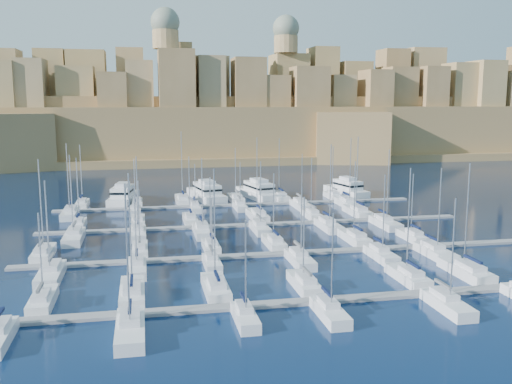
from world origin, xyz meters
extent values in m
plane|color=black|center=(0.00, 0.00, 0.00)|extent=(600.00, 600.00, 0.00)
cube|color=slate|center=(0.00, -34.00, 0.20)|extent=(84.00, 2.00, 0.40)
cube|color=slate|center=(0.00, -12.00, 0.20)|extent=(84.00, 2.00, 0.40)
cube|color=slate|center=(0.00, 10.00, 0.20)|extent=(84.00, 2.00, 0.40)
cube|color=slate|center=(0.00, 32.00, 0.20)|extent=(84.00, 2.00, 0.40)
cube|color=silver|center=(-34.22, -28.65, 0.52)|extent=(2.61, 8.70, 1.64)
cube|color=silver|center=(-34.22, -29.52, 1.69)|extent=(1.83, 3.92, 0.70)
cylinder|color=#9EA0A8|center=(-34.22, -28.21, 6.34)|extent=(0.18, 0.18, 10.01)
cube|color=#595B60|center=(-34.22, -29.95, 2.74)|extent=(0.35, 3.48, 0.35)
cube|color=silver|center=(-23.67, -27.93, 0.55)|extent=(3.04, 10.13, 1.71)
cube|color=silver|center=(-23.67, -28.95, 1.76)|extent=(2.13, 4.56, 0.70)
cylinder|color=#9EA0A8|center=(-23.67, -27.43, 8.56)|extent=(0.18, 0.18, 14.30)
cube|color=black|center=(-23.67, -29.45, 2.81)|extent=(0.35, 4.05, 0.35)
cube|color=silver|center=(-13.20, -28.15, 0.54)|extent=(2.91, 9.71, 1.69)
cube|color=silver|center=(-13.20, -29.12, 1.74)|extent=(2.04, 4.37, 0.70)
cylinder|color=#9EA0A8|center=(-13.20, -27.66, 8.72)|extent=(0.18, 0.18, 14.66)
cube|color=black|center=(-13.20, -29.60, 2.79)|extent=(0.35, 3.88, 0.35)
cube|color=silver|center=(-1.57, -28.59, 0.52)|extent=(2.65, 8.83, 1.64)
cube|color=silver|center=(-1.57, -29.47, 1.69)|extent=(1.85, 3.97, 0.70)
cylinder|color=#9EA0A8|center=(-1.57, -28.14, 6.74)|extent=(0.18, 0.18, 10.80)
cube|color=#595B60|center=(-1.57, -29.91, 2.74)|extent=(0.35, 3.53, 0.35)
cube|color=silver|center=(13.24, -28.34, 0.53)|extent=(2.79, 9.31, 1.67)
cube|color=silver|center=(13.24, -29.27, 1.72)|extent=(1.96, 4.19, 0.70)
cylinder|color=#9EA0A8|center=(13.24, -27.88, 8.46)|extent=(0.18, 0.18, 14.18)
cube|color=black|center=(13.24, -29.74, 2.77)|extent=(0.35, 3.73, 0.35)
cube|color=silver|center=(22.36, -27.71, 0.56)|extent=(3.17, 10.58, 1.73)
cube|color=silver|center=(22.36, -28.77, 1.78)|extent=(2.22, 4.76, 0.70)
cylinder|color=#9EA0A8|center=(22.36, -27.18, 8.67)|extent=(0.18, 0.18, 14.48)
cube|color=black|center=(22.36, -29.30, 2.83)|extent=(0.35, 4.23, 0.35)
cube|color=silver|center=(-23.70, -39.98, 0.55)|extent=(2.99, 9.97, 1.70)
cube|color=silver|center=(-23.70, -38.99, 1.75)|extent=(2.09, 4.48, 0.70)
cylinder|color=#9EA0A8|center=(-23.70, -40.48, 8.86)|extent=(0.18, 0.18, 14.92)
cube|color=black|center=(-23.70, -38.49, 2.80)|extent=(0.35, 3.99, 0.35)
cube|color=silver|center=(-11.24, -38.73, 0.49)|extent=(2.24, 7.46, 1.57)
cube|color=silver|center=(-11.24, -37.98, 1.62)|extent=(1.57, 3.36, 0.70)
cylinder|color=#9EA0A8|center=(-11.24, -39.10, 6.53)|extent=(0.18, 0.18, 10.51)
cube|color=black|center=(-11.24, -37.61, 2.67)|extent=(0.35, 2.98, 0.35)
cube|color=silver|center=(-1.53, -39.12, 0.51)|extent=(2.47, 8.24, 1.61)
cube|color=silver|center=(-1.53, -38.30, 1.66)|extent=(1.73, 3.71, 0.70)
cylinder|color=#9EA0A8|center=(-1.53, -39.53, 6.79)|extent=(0.18, 0.18, 10.96)
cube|color=black|center=(-1.53, -37.88, 2.71)|extent=(0.35, 3.30, 0.35)
cube|color=silver|center=(12.92, -39.43, 0.52)|extent=(2.66, 8.85, 1.64)
cube|color=silver|center=(12.92, -38.54, 1.69)|extent=(1.86, 3.98, 0.70)
cylinder|color=#9EA0A8|center=(12.92, -39.87, 7.41)|extent=(0.18, 0.18, 12.14)
cube|color=#595B60|center=(12.92, -38.10, 2.74)|extent=(0.35, 3.54, 0.35)
cube|color=silver|center=(-37.69, -6.39, 0.53)|extent=(2.77, 9.22, 1.66)
cube|color=silver|center=(-37.69, -7.31, 1.71)|extent=(1.94, 4.15, 0.70)
cylinder|color=#9EA0A8|center=(-37.69, -5.93, 8.44)|extent=(0.18, 0.18, 14.16)
cube|color=#595B60|center=(-37.69, -7.77, 2.76)|extent=(0.35, 3.69, 0.35)
cube|color=silver|center=(-22.78, -6.93, 0.50)|extent=(2.44, 8.14, 1.61)
cube|color=silver|center=(-22.78, -7.75, 1.66)|extent=(1.71, 3.66, 0.70)
cylinder|color=#9EA0A8|center=(-22.78, -6.53, 6.59)|extent=(0.18, 0.18, 10.58)
cube|color=#595B60|center=(-22.78, -8.15, 2.71)|extent=(0.35, 3.25, 0.35)
cube|color=silver|center=(-11.29, -6.97, 0.50)|extent=(2.42, 8.07, 1.60)
cube|color=silver|center=(-11.29, -7.77, 1.65)|extent=(1.69, 3.63, 0.70)
cylinder|color=#9EA0A8|center=(-11.29, -6.56, 6.73)|extent=(0.18, 0.18, 10.85)
cube|color=black|center=(-11.29, -8.18, 2.70)|extent=(0.35, 3.23, 0.35)
cube|color=silver|center=(-0.54, -6.62, 0.52)|extent=(2.63, 8.75, 1.64)
cube|color=silver|center=(-0.54, -7.50, 1.69)|extent=(1.84, 3.94, 0.70)
cylinder|color=#9EA0A8|center=(-0.54, -6.19, 6.91)|extent=(0.18, 0.18, 11.14)
cube|color=black|center=(-0.54, -7.94, 2.74)|extent=(0.35, 3.50, 0.35)
cube|color=silver|center=(14.02, -6.16, 0.54)|extent=(2.90, 9.68, 1.68)
cube|color=silver|center=(14.02, -7.13, 1.73)|extent=(2.03, 4.36, 0.70)
cylinder|color=#9EA0A8|center=(14.02, -5.68, 7.74)|extent=(0.18, 0.18, 12.71)
cube|color=black|center=(14.02, -7.61, 2.78)|extent=(0.35, 3.87, 0.35)
cube|color=silver|center=(24.48, -6.89, 0.51)|extent=(2.47, 8.23, 1.61)
cube|color=silver|center=(24.48, -7.71, 1.66)|extent=(1.73, 3.70, 0.70)
cylinder|color=#9EA0A8|center=(24.48, -6.47, 6.54)|extent=(0.18, 0.18, 10.46)
cube|color=black|center=(24.48, -8.12, 2.71)|extent=(0.35, 3.29, 0.35)
cube|color=silver|center=(-34.86, -18.10, 0.55)|extent=(3.06, 10.19, 1.71)
cube|color=silver|center=(-34.86, -17.08, 1.76)|extent=(2.14, 4.59, 0.70)
cylinder|color=#9EA0A8|center=(-34.86, -18.60, 7.66)|extent=(0.18, 0.18, 12.50)
cube|color=#595B60|center=(-34.86, -16.57, 2.81)|extent=(0.35, 4.08, 0.35)
cube|color=silver|center=(-23.17, -17.36, 0.52)|extent=(2.61, 8.71, 1.64)
cube|color=silver|center=(-23.17, -16.49, 1.69)|extent=(1.83, 3.92, 0.70)
cylinder|color=#9EA0A8|center=(-23.17, -17.79, 6.97)|extent=(0.18, 0.18, 11.28)
cube|color=black|center=(-23.17, -16.05, 2.74)|extent=(0.35, 3.49, 0.35)
cube|color=silver|center=(-12.31, -16.79, 0.49)|extent=(2.28, 7.59, 1.58)
cube|color=silver|center=(-12.31, -16.03, 1.63)|extent=(1.59, 3.41, 0.70)
cylinder|color=#9EA0A8|center=(-12.31, -17.17, 5.92)|extent=(0.18, 0.18, 9.28)
cube|color=#595B60|center=(-12.31, -15.66, 2.68)|extent=(0.35, 3.03, 0.35)
cube|color=silver|center=(0.98, -17.57, 0.53)|extent=(2.74, 9.14, 1.66)
cube|color=silver|center=(0.98, -16.66, 1.71)|extent=(1.92, 4.11, 0.70)
cylinder|color=#9EA0A8|center=(0.98, -18.03, 6.66)|extent=(0.18, 0.18, 10.60)
cube|color=#595B60|center=(0.98, -16.20, 2.76)|extent=(0.35, 3.66, 0.35)
cube|color=silver|center=(14.14, -17.35, 0.52)|extent=(2.61, 8.70, 1.63)
cube|color=silver|center=(14.14, -16.48, 1.68)|extent=(1.83, 3.91, 0.70)
cylinder|color=#9EA0A8|center=(14.14, -17.78, 7.34)|extent=(0.18, 0.18, 12.02)
cube|color=black|center=(14.14, -16.04, 2.73)|extent=(0.35, 3.48, 0.35)
cube|color=silver|center=(23.09, -17.89, 0.54)|extent=(2.93, 9.77, 1.69)
cube|color=silver|center=(23.09, -16.91, 1.74)|extent=(2.05, 4.40, 0.70)
cylinder|color=#9EA0A8|center=(23.09, -18.38, 7.79)|extent=(0.18, 0.18, 12.81)
cube|color=black|center=(23.09, -16.42, 2.79)|extent=(0.35, 3.91, 0.35)
cube|color=silver|center=(-34.44, 14.87, 0.49)|extent=(2.32, 7.75, 1.59)
cube|color=silver|center=(-34.44, 14.10, 1.64)|extent=(1.63, 3.49, 0.70)
cylinder|color=#9EA0A8|center=(-34.44, 15.26, 7.44)|extent=(0.18, 0.18, 12.31)
cube|color=black|center=(-34.44, 13.71, 2.69)|extent=(0.35, 3.10, 0.35)
cube|color=silver|center=(-23.19, 15.39, 0.52)|extent=(2.63, 8.78, 1.64)
cube|color=silver|center=(-23.19, 14.51, 1.69)|extent=(1.84, 3.95, 0.70)
cylinder|color=#9EA0A8|center=(-23.19, 15.83, 7.48)|extent=(0.18, 0.18, 12.27)
cube|color=#595B60|center=(-23.19, 14.07, 2.74)|extent=(0.35, 3.51, 0.35)
cube|color=silver|center=(-12.89, 15.30, 0.52)|extent=(2.58, 8.61, 1.63)
cube|color=silver|center=(-12.89, 14.44, 1.68)|extent=(1.81, 3.87, 0.70)
cylinder|color=#9EA0A8|center=(-12.89, 15.73, 7.38)|extent=(0.18, 0.18, 12.10)
cube|color=black|center=(-12.89, 14.01, 2.73)|extent=(0.35, 3.44, 0.35)
cube|color=silver|center=(1.22, 16.30, 0.56)|extent=(3.18, 10.59, 1.73)
cube|color=silver|center=(1.22, 15.24, 1.78)|extent=(2.22, 4.77, 0.70)
cylinder|color=#9EA0A8|center=(1.22, 16.83, 9.19)|extent=(0.18, 0.18, 15.51)
cube|color=black|center=(1.22, 14.71, 2.83)|extent=(0.35, 4.24, 0.35)
cube|color=silver|center=(12.60, 15.14, 0.51)|extent=(2.48, 8.28, 1.61)
cube|color=silver|center=(12.60, 14.31, 1.66)|extent=(1.74, 3.73, 0.70)
cylinder|color=#9EA0A8|center=(12.60, 15.55, 6.98)|extent=(0.18, 0.18, 11.33)
cube|color=#595B60|center=(12.60, 13.90, 2.71)|extent=(0.35, 3.31, 0.35)
cube|color=silver|center=(23.19, 16.26, 0.56)|extent=(3.16, 10.52, 1.73)
cube|color=silver|center=(23.19, 15.21, 1.78)|extent=(2.21, 4.74, 0.70)
cylinder|color=#9EA0A8|center=(23.19, 16.79, 9.14)|extent=(0.18, 0.18, 15.44)
cube|color=black|center=(23.19, 14.68, 2.83)|extent=(0.35, 4.21, 0.35)
cube|color=silver|center=(-34.19, 3.80, 0.56)|extent=(3.12, 10.40, 1.72)
cube|color=silver|center=(-34.19, 4.84, 1.77)|extent=(2.18, 4.68, 0.70)
cylinder|color=#9EA0A8|center=(-34.19, 3.28, 8.34)|extent=(0.18, 0.18, 13.85)
cube|color=#595B60|center=(-34.19, 5.36, 2.82)|extent=(0.35, 4.16, 0.35)
cube|color=silver|center=(-23.10, 4.50, 0.53)|extent=(2.70, 9.00, 1.65)
cube|color=silver|center=(-23.10, 5.40, 1.70)|extent=(1.89, 4.05, 0.70)
cylinder|color=#9EA0A8|center=(-23.10, 4.05, 7.73)|extent=(0.18, 0.18, 12.75)
cube|color=black|center=(-23.10, 5.85, 2.75)|extent=(0.35, 3.60, 0.35)
cube|color=silver|center=(-11.56, 4.07, 0.55)|extent=(2.96, 9.86, 1.69)
cube|color=silver|center=(-11.56, 5.05, 1.74)|extent=(2.07, 4.44, 0.70)
cylinder|color=#9EA0A8|center=(-11.56, 3.57, 7.84)|extent=(0.18, 0.18, 12.90)
cube|color=black|center=(-11.56, 5.55, 2.79)|extent=(0.35, 3.95, 0.35)
cube|color=silver|center=(-0.64, 4.54, 0.52)|extent=(2.67, 8.91, 1.65)
cube|color=silver|center=(-0.64, 5.44, 1.70)|extent=(1.87, 4.01, 0.70)
cylinder|color=#9EA0A8|center=(-0.64, 4.10, 7.38)|extent=(0.18, 0.18, 12.07)
cube|color=#595B60|center=(-0.64, 5.88, 2.75)|extent=(0.35, 3.56, 0.35)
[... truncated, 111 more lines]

